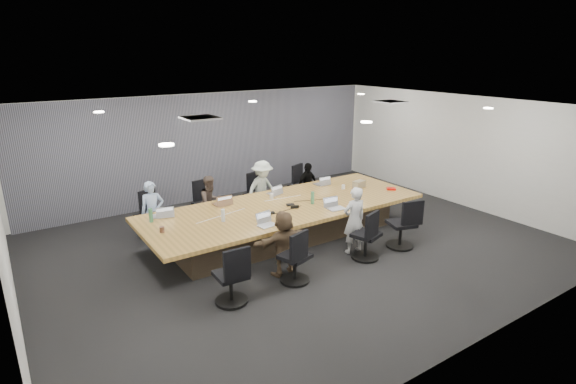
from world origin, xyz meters
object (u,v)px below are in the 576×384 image
conference_table (285,220)px  chair_4 (231,279)px  laptop_0 (161,216)px  bottle_green_left (151,215)px  snack_packet (391,189)px  bottle_clear (223,215)px  chair_7 (401,227)px  laptop_3 (321,184)px  laptop_2 (275,193)px  person_6 (354,220)px  chair_0 (149,219)px  stapler (295,207)px  laptop_6 (336,209)px  chair_6 (366,239)px  chair_1 (205,207)px  person_3 (307,185)px  bottle_green_right (313,198)px  person_1 (211,203)px  person_0 (153,212)px  canvas_bag (359,184)px  person_5 (284,243)px  chair_5 (295,261)px  chair_2 (255,198)px  laptop_1 (222,204)px  mug_brown (162,229)px  laptop_5 (267,225)px  person_2 (262,189)px

conference_table → chair_4: chair_4 is taller
laptop_0 → bottle_green_left: bottle_green_left is taller
snack_packet → bottle_clear: bearing=175.5°
chair_7 → laptop_3: size_ratio=2.67×
laptop_2 → person_6: size_ratio=0.24×
chair_0 → stapler: bearing=121.8°
chair_0 → laptop_0: chair_0 is taller
laptop_6 → chair_6: bearing=-85.0°
chair_0 → laptop_2: chair_0 is taller
chair_0 → chair_1: chair_1 is taller
person_3 → bottle_green_right: bearing=-134.2°
laptop_3 → bottle_green_right: size_ratio=1.21×
chair_1 → laptop_3: size_ratio=2.54×
chair_1 → chair_7: 4.38m
chair_0 → chair_7: (4.07, -3.40, 0.04)m
laptop_0 → person_1: person_1 is taller
person_0 → laptop_0: 0.56m
conference_table → canvas_bag: bearing=2.7°
person_5 → laptop_6: 1.75m
laptop_6 → stapler: bearing=148.0°
conference_table → chair_5: chair_5 is taller
chair_2 → person_1: 1.39m
chair_7 → laptop_6: (-0.96, 0.90, 0.32)m
bottle_clear → snack_packet: (4.16, -0.33, -0.10)m
bottle_green_right → chair_4: bearing=-151.6°
laptop_1 → laptop_6: size_ratio=1.02×
mug_brown → laptop_5: bearing=-24.4°
person_3 → person_6: size_ratio=0.86×
bottle_green_left → bottle_clear: bottle_green_left is taller
conference_table → person_6: 1.55m
chair_1 → snack_packet: size_ratio=4.11×
chair_5 → laptop_0: size_ratio=2.32×
chair_5 → stapler: bearing=39.0°
laptop_5 → bottle_green_left: size_ratio=1.25×
person_0 → bottle_clear: 1.75m
laptop_3 → bottle_clear: (-3.06, -0.94, 0.11)m
person_2 → laptop_3: (1.32, -0.55, 0.06)m
person_2 → person_3: person_2 is taller
person_2 → stapler: bearing=-107.0°
chair_0 → laptop_2: size_ratio=2.34×
person_3 → snack_packet: person_3 is taller
chair_5 → person_2: 3.28m
stapler → chair_5: bearing=-102.0°
person_6 → laptop_6: size_ratio=3.87×
conference_table → laptop_1: laptop_1 is taller
person_6 → person_5: bearing=7.1°
chair_0 → chair_2: chair_2 is taller
chair_5 → laptop_0: bearing=103.8°
chair_5 → chair_7: bearing=-16.5°
laptop_5 → snack_packet: (3.58, 0.33, 0.01)m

